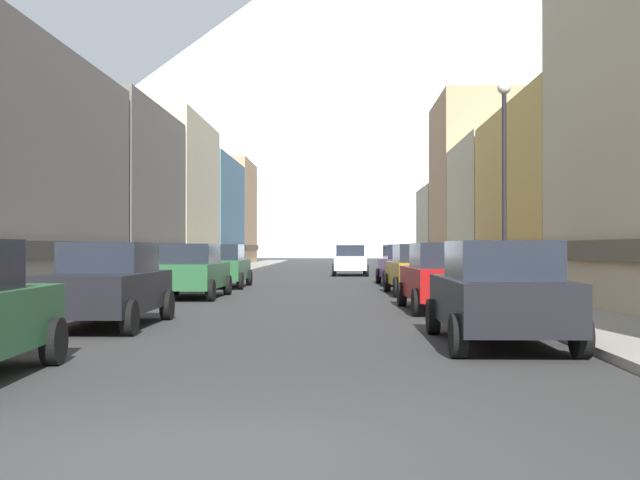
% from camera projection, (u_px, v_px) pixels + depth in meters
% --- Properties ---
extents(ground_plane, '(400.00, 400.00, 0.00)m').
position_uv_depth(ground_plane, '(202.00, 456.00, 6.39)').
color(ground_plane, '#313131').
extents(sidewalk_left, '(2.50, 100.00, 0.15)m').
position_uv_depth(sidewalk_left, '(201.00, 277.00, 41.55)').
color(sidewalk_left, gray).
rests_on(sidewalk_left, ground).
extents(sidewalk_right, '(2.50, 100.00, 0.15)m').
position_uv_depth(sidewalk_right, '(441.00, 278.00, 41.20)').
color(sidewalk_right, gray).
rests_on(sidewalk_right, ground).
extents(storefront_left_2, '(8.78, 11.19, 8.38)m').
position_uv_depth(storefront_left_2, '(75.00, 198.00, 38.23)').
color(storefront_left_2, '#66605B').
rests_on(storefront_left_2, ground).
extents(storefront_left_3, '(7.73, 11.86, 9.67)m').
position_uv_depth(storefront_left_3, '(147.00, 199.00, 50.10)').
color(storefront_left_3, beige).
rests_on(storefront_left_3, ground).
extents(storefront_left_4, '(10.17, 13.94, 8.71)m').
position_uv_depth(storefront_left_4, '(173.00, 215.00, 63.62)').
color(storefront_left_4, slate).
rests_on(storefront_left_4, ground).
extents(storefront_left_5, '(9.84, 10.09, 9.81)m').
position_uv_depth(storefront_left_5, '(202.00, 215.00, 75.76)').
color(storefront_left_5, tan).
rests_on(storefront_left_5, ground).
extents(storefront_right_2, '(7.35, 12.67, 7.26)m').
position_uv_depth(storefront_right_2, '(591.00, 201.00, 31.48)').
color(storefront_right_2, '#D8B259').
rests_on(storefront_right_2, ground).
extents(storefront_right_3, '(9.64, 10.07, 7.41)m').
position_uv_depth(storefront_right_3, '(545.00, 212.00, 43.13)').
color(storefront_right_3, beige).
rests_on(storefront_right_3, ground).
extents(storefront_right_4, '(7.05, 9.77, 11.57)m').
position_uv_depth(storefront_right_4, '(487.00, 188.00, 53.22)').
color(storefront_right_4, tan).
rests_on(storefront_right_4, ground).
extents(storefront_right_5, '(7.56, 9.46, 6.41)m').
position_uv_depth(storefront_right_5, '(467.00, 229.00, 63.37)').
color(storefront_right_5, beige).
rests_on(storefront_right_5, ground).
extents(car_left_1, '(2.08, 4.41, 1.78)m').
position_uv_depth(car_left_1, '(107.00, 284.00, 16.67)').
color(car_left_1, black).
rests_on(car_left_1, ground).
extents(car_left_2, '(2.11, 4.42, 1.78)m').
position_uv_depth(car_left_2, '(191.00, 271.00, 25.97)').
color(car_left_2, '#265933').
rests_on(car_left_2, ground).
extents(car_left_3, '(2.09, 4.42, 1.78)m').
position_uv_depth(car_left_3, '(222.00, 266.00, 32.71)').
color(car_left_3, '#265933').
rests_on(car_left_3, ground).
extents(car_right_0, '(2.06, 4.40, 1.78)m').
position_uv_depth(car_right_0, '(499.00, 293.00, 13.53)').
color(car_right_0, black).
rests_on(car_right_0, ground).
extents(car_right_1, '(2.21, 4.47, 1.78)m').
position_uv_depth(car_right_1, '(444.00, 277.00, 20.73)').
color(car_right_1, '#9E1111').
rests_on(car_right_1, ground).
extents(car_right_2, '(2.24, 4.48, 1.78)m').
position_uv_depth(car_right_2, '(418.00, 269.00, 27.83)').
color(car_right_2, '#B28419').
rests_on(car_right_2, ground).
extents(car_right_3, '(2.23, 4.48, 1.78)m').
position_uv_depth(car_right_3, '(403.00, 265.00, 34.75)').
color(car_right_3, '#591E72').
rests_on(car_right_3, ground).
extents(car_driving_0, '(2.06, 4.40, 1.78)m').
position_uv_depth(car_driving_0, '(350.00, 260.00, 46.33)').
color(car_driving_0, silver).
rests_on(car_driving_0, ground).
extents(potted_plant_0, '(0.62, 0.62, 0.86)m').
position_uv_depth(potted_plant_0, '(537.00, 283.00, 23.90)').
color(potted_plant_0, gray).
rests_on(potted_plant_0, sidewalk_right).
extents(streetlamp_right, '(0.36, 0.36, 5.86)m').
position_uv_depth(streetlamp_right, '(504.00, 158.00, 20.62)').
color(streetlamp_right, black).
rests_on(streetlamp_right, sidewalk_right).
extents(mountain_backdrop, '(302.88, 302.88, 123.62)m').
position_uv_depth(mountain_backdrop, '(412.00, 68.00, 266.12)').
color(mountain_backdrop, silver).
rests_on(mountain_backdrop, ground).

